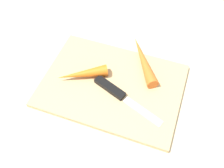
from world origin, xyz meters
name	(u,v)px	position (x,y,z in m)	size (l,w,h in m)	color
ground_plane	(112,87)	(0.00, 0.00, 0.00)	(1.40, 1.40, 0.00)	#C6B793
cutting_board	(112,85)	(0.00, 0.00, 0.01)	(0.36, 0.26, 0.01)	tan
knife	(115,91)	(0.02, -0.02, 0.02)	(0.19, 0.09, 0.01)	#B7B7BC
carrot_short	(82,74)	(-0.08, -0.01, 0.03)	(0.03, 0.03, 0.13)	orange
carrot_long	(143,60)	(0.06, 0.10, 0.03)	(0.03, 0.03, 0.17)	orange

